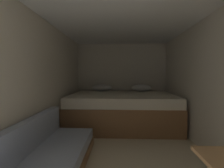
% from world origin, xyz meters
% --- Properties ---
extents(ground_plane, '(7.15, 7.15, 0.00)m').
position_xyz_m(ground_plane, '(0.00, 2.16, 0.00)').
color(ground_plane, beige).
extents(wall_back, '(2.62, 0.05, 2.09)m').
position_xyz_m(wall_back, '(0.00, 4.76, 1.04)').
color(wall_back, beige).
rests_on(wall_back, ground).
extents(wall_left, '(0.05, 5.15, 2.09)m').
position_xyz_m(wall_left, '(-1.28, 2.16, 1.04)').
color(wall_left, beige).
rests_on(wall_left, ground).
extents(wall_right, '(0.05, 5.15, 2.09)m').
position_xyz_m(wall_right, '(1.28, 2.16, 1.04)').
color(wall_right, beige).
rests_on(wall_right, ground).
extents(ceiling_slab, '(2.62, 5.15, 0.05)m').
position_xyz_m(ceiling_slab, '(0.00, 2.16, 2.11)').
color(ceiling_slab, white).
rests_on(ceiling_slab, wall_left).
extents(bed, '(2.40, 1.72, 0.94)m').
position_xyz_m(bed, '(0.00, 3.84, 0.38)').
color(bed, brown).
rests_on(bed, ground).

